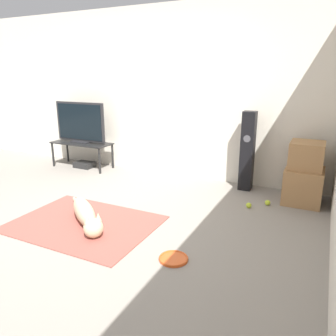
{
  "coord_description": "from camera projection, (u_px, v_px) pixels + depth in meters",
  "views": [
    {
      "loc": [
        2.41,
        -2.53,
        1.57
      ],
      "look_at": [
        0.71,
        0.95,
        0.45
      ],
      "focal_mm": 35.0,
      "sensor_mm": 36.0,
      "label": 1
    }
  ],
  "objects": [
    {
      "name": "tennis_ball_by_boxes",
      "position": [
        249.0,
        205.0,
        3.97
      ],
      "size": [
        0.07,
        0.07,
        0.07
      ],
      "color": "#C6E033",
      "rests_on": "ground_plane"
    },
    {
      "name": "cardboard_box_lower",
      "position": [
        303.0,
        186.0,
        4.09
      ],
      "size": [
        0.45,
        0.48,
        0.44
      ],
      "color": "#A87A4C",
      "rests_on": "ground_plane"
    },
    {
      "name": "cardboard_box_upper",
      "position": [
        307.0,
        155.0,
        4.0
      ],
      "size": [
        0.39,
        0.42,
        0.33
      ],
      "color": "#A87A4C",
      "rests_on": "cardboard_box_lower"
    },
    {
      "name": "tennis_ball_near_speaker",
      "position": [
        268.0,
        203.0,
        4.04
      ],
      "size": [
        0.07,
        0.07,
        0.07
      ],
      "color": "#C6E033",
      "rests_on": "ground_plane"
    },
    {
      "name": "tv",
      "position": [
        80.0,
        123.0,
        5.49
      ],
      "size": [
        0.97,
        0.2,
        0.68
      ],
      "color": "#232326",
      "rests_on": "tv_stand"
    },
    {
      "name": "area_rug",
      "position": [
        84.0,
        223.0,
        3.55
      ],
      "size": [
        1.52,
        1.13,
        0.01
      ],
      "color": "#934C42",
      "rests_on": "ground_plane"
    },
    {
      "name": "game_console",
      "position": [
        85.0,
        165.0,
        5.67
      ],
      "size": [
        0.33,
        0.24,
        0.09
      ],
      "color": "black",
      "rests_on": "ground_plane"
    },
    {
      "name": "dog",
      "position": [
        86.0,
        214.0,
        3.5
      ],
      "size": [
        0.92,
        0.75,
        0.26
      ],
      "color": "beige",
      "rests_on": "area_rug"
    },
    {
      "name": "tv_stand",
      "position": [
        82.0,
        146.0,
        5.59
      ],
      "size": [
        1.06,
        0.42,
        0.44
      ],
      "color": "black",
      "rests_on": "ground_plane"
    },
    {
      "name": "floor_speaker",
      "position": [
        247.0,
        151.0,
        4.47
      ],
      "size": [
        0.17,
        0.18,
        1.09
      ],
      "color": "black",
      "rests_on": "ground_plane"
    },
    {
      "name": "frisbee",
      "position": [
        174.0,
        258.0,
        2.87
      ],
      "size": [
        0.26,
        0.26,
        0.03
      ],
      "color": "#DB511E",
      "rests_on": "ground_plane"
    },
    {
      "name": "wall_back",
      "position": [
        159.0,
        93.0,
        5.09
      ],
      "size": [
        8.0,
        0.06,
        2.55
      ],
      "color": "silver",
      "rests_on": "ground_plane"
    },
    {
      "name": "ground_plane",
      "position": [
        73.0,
        220.0,
        3.63
      ],
      "size": [
        12.0,
        12.0,
        0.0
      ],
      "primitive_type": "plane",
      "color": "gray"
    }
  ]
}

